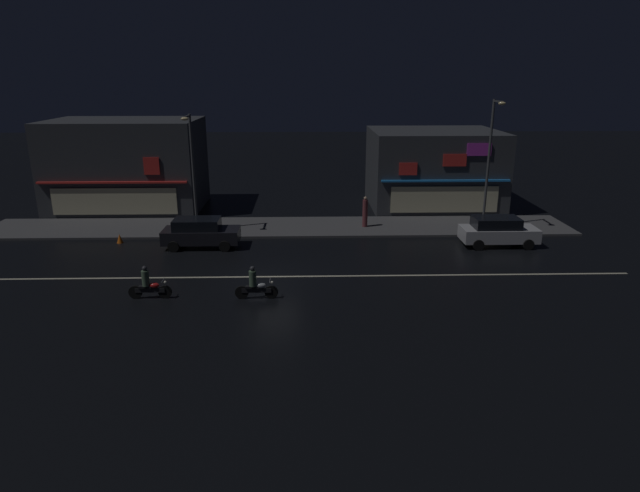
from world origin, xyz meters
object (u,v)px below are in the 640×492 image
(streetlamp_west, at_px, (192,164))
(motorcycle_lead, at_px, (148,285))
(traffic_cone, at_px, (120,238))
(parked_car_trailing, at_px, (200,232))
(parked_car_near_kerb, at_px, (498,231))
(pedestrian_on_sidewalk, at_px, (365,213))
(motorcycle_following, at_px, (255,285))
(streetlamp_mid, at_px, (490,155))

(streetlamp_west, height_order, motorcycle_lead, streetlamp_west)
(traffic_cone, bearing_deg, parked_car_trailing, -10.61)
(parked_car_near_kerb, xyz_separation_m, parked_car_trailing, (-17.07, 0.16, 0.00))
(pedestrian_on_sidewalk, xyz_separation_m, traffic_cone, (-14.71, -2.72, -0.79))
(parked_car_near_kerb, bearing_deg, motorcycle_following, 29.50)
(streetlamp_west, distance_m, streetlamp_mid, 18.14)
(motorcycle_lead, bearing_deg, pedestrian_on_sidewalk, -136.38)
(traffic_cone, bearing_deg, parked_car_near_kerb, -2.82)
(streetlamp_mid, height_order, pedestrian_on_sidewalk, streetlamp_mid)
(streetlamp_mid, height_order, motorcycle_following, streetlamp_mid)
(parked_car_trailing, relative_size, traffic_cone, 7.82)
(pedestrian_on_sidewalk, height_order, parked_car_trailing, pedestrian_on_sidewalk)
(motorcycle_following, distance_m, traffic_cone, 12.23)
(streetlamp_west, bearing_deg, parked_car_near_kerb, -9.65)
(parked_car_near_kerb, bearing_deg, motorcycle_lead, 22.29)
(pedestrian_on_sidewalk, bearing_deg, streetlamp_mid, 143.96)
(motorcycle_following, relative_size, traffic_cone, 3.45)
(streetlamp_mid, xyz_separation_m, parked_car_trailing, (-17.35, -3.19, -3.88))
(pedestrian_on_sidewalk, relative_size, parked_car_near_kerb, 0.46)
(motorcycle_lead, xyz_separation_m, traffic_cone, (-3.98, 8.46, -0.36))
(streetlamp_mid, relative_size, pedestrian_on_sidewalk, 4.03)
(parked_car_trailing, height_order, motorcycle_lead, parked_car_trailing)
(parked_car_near_kerb, bearing_deg, traffic_cone, -2.82)
(streetlamp_mid, xyz_separation_m, traffic_cone, (-22.26, -2.27, -4.47))
(streetlamp_west, relative_size, streetlamp_mid, 0.90)
(streetlamp_mid, xyz_separation_m, pedestrian_on_sidewalk, (-7.55, 0.45, -3.69))
(parked_car_near_kerb, bearing_deg, parked_car_trailing, -0.54)
(streetlamp_mid, distance_m, motorcycle_lead, 21.59)
(pedestrian_on_sidewalk, relative_size, motorcycle_lead, 1.03)
(pedestrian_on_sidewalk, relative_size, parked_car_trailing, 0.46)
(streetlamp_west, relative_size, parked_car_near_kerb, 1.65)
(streetlamp_west, bearing_deg, parked_car_trailing, -74.81)
(streetlamp_west, xyz_separation_m, traffic_cone, (-4.13, -1.95, -4.06))
(streetlamp_west, height_order, traffic_cone, streetlamp_west)
(streetlamp_mid, distance_m, parked_car_near_kerb, 5.14)
(streetlamp_mid, bearing_deg, traffic_cone, -174.17)
(streetlamp_mid, relative_size, parked_car_trailing, 1.84)
(pedestrian_on_sidewalk, bearing_deg, streetlamp_west, -28.53)
(pedestrian_on_sidewalk, bearing_deg, motorcycle_following, 29.31)
(streetlamp_mid, height_order, parked_car_trailing, streetlamp_mid)
(parked_car_trailing, xyz_separation_m, motorcycle_lead, (-0.92, -7.54, -0.24))
(streetlamp_west, relative_size, parked_car_trailing, 1.65)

